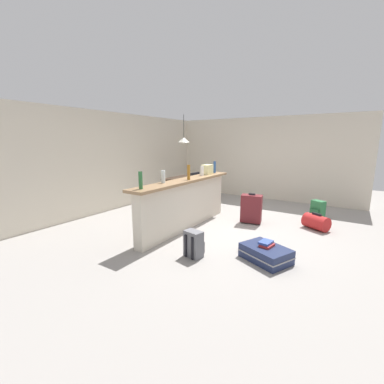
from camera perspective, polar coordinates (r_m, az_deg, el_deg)
The scene contains 20 objects.
ground_plane at distance 5.62m, azimuth 7.16°, elevation -7.43°, with size 13.00×13.00×0.05m, color gray.
wall_back at distance 7.20m, azimuth -15.12°, elevation 6.78°, with size 6.60×0.10×2.50m, color beige.
wall_right at distance 8.28m, azimuth 14.83°, elevation 7.35°, with size 0.10×6.00×2.50m, color beige.
partition_half_wall at distance 5.21m, azimuth -1.35°, elevation -2.96°, with size 2.80×0.20×0.97m, color beige.
bar_countertop at distance 5.11m, azimuth -1.38°, elevation 2.60°, with size 2.96×0.40×0.05m, color #93704C.
bottle_green at distance 4.12m, azimuth -11.50°, elevation 2.60°, with size 0.06×0.06×0.28m, color #2D6B38.
bottle_clear at distance 4.67m, azimuth -6.49°, elevation 3.45°, with size 0.07×0.07×0.23m, color silver.
bottle_amber at distance 5.02m, azimuth -0.76°, elevation 4.46°, with size 0.06×0.06×0.30m, color #9E661E.
bottle_white at distance 5.65m, azimuth 2.27°, elevation 4.79°, with size 0.08×0.08×0.21m, color silver.
bottle_blue at distance 6.16m, azimuth 5.09°, elevation 5.61°, with size 0.06×0.06×0.28m, color #284C89.
grocery_bag at distance 5.90m, azimuth 3.46°, elevation 5.09°, with size 0.26×0.18×0.22m, color beige.
dining_table at distance 7.33m, azimuth -1.84°, elevation 2.49°, with size 1.10×0.80×0.74m.
dining_chair_near_partition at distance 7.00m, azimuth 1.27°, elevation 0.99°, with size 0.43×0.43×0.93m.
pendant_lamp at distance 7.27m, azimuth -1.86°, elevation 11.65°, with size 0.34×0.34×0.80m.
suitcase_flat_navy at distance 4.09m, azimuth 16.20°, elevation -13.13°, with size 0.73×0.89×0.22m.
backpack_green at distance 6.62m, azimuth 26.40°, elevation -3.61°, with size 0.32×0.33×0.42m.
duffel_bag_red at distance 5.80m, azimuth 26.12°, elevation -6.09°, with size 0.49×0.57×0.34m.
suitcase_upright_maroon at distance 5.70m, azimuth 13.20°, elevation -3.63°, with size 0.32×0.48×0.67m.
backpack_grey at distance 4.02m, azimuth 0.43°, elevation -11.67°, with size 0.29×0.31×0.42m.
book_stack at distance 4.06m, azimuth 16.40°, elevation -11.11°, with size 0.26×0.22×0.07m.
Camera 1 is at (-4.80, -2.29, 1.77)m, focal length 23.71 mm.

